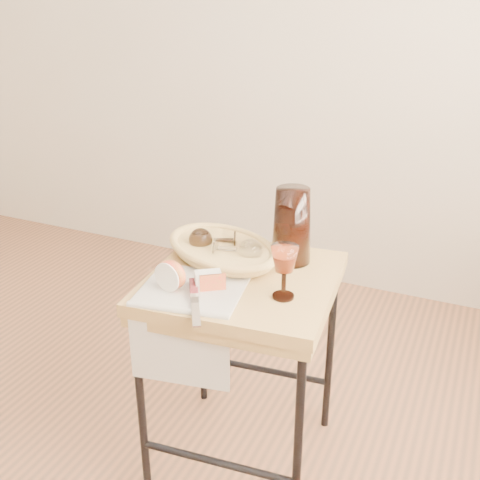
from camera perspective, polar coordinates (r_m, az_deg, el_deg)
The scene contains 11 objects.
wall_back at distance 2.95m, azimuth -1.35°, elevation 22.42°, with size 3.60×0.00×2.70m, color beige.
side_table at distance 1.80m, azimuth 0.27°, elevation -12.99°, with size 0.52×0.52×0.66m, color brown, non-canonical shape.
tea_towel at distance 1.56m, azimuth -4.71°, elevation -4.84°, with size 0.27×0.25×0.01m, color silver.
bread_basket at distance 1.73m, azimuth -1.76°, elevation -1.11°, with size 0.35×0.24×0.05m, color #A6774D, non-canonical shape.
goblet_lying_a at distance 1.75m, azimuth -2.47°, elevation 0.01°, with size 0.12×0.07×0.07m, color #412E1F, non-canonical shape.
goblet_lying_b at distance 1.68m, azimuth -0.47°, elevation -0.94°, with size 0.12×0.07×0.07m, color white, non-canonical shape.
pitcher at distance 1.68m, azimuth 5.18°, elevation 1.45°, with size 0.16×0.24×0.27m, color black, non-canonical shape.
wine_goblet at distance 1.49m, azimuth 4.41°, elevation -3.19°, with size 0.07×0.07×0.15m, color white, non-canonical shape.
apple_half at distance 1.55m, azimuth -6.77°, elevation -3.41°, with size 0.09×0.05×0.08m, color red.
apple_wedge at distance 1.55m, azimuth -3.19°, elevation -3.97°, with size 0.07×0.04×0.05m, color white.
table_knife at distance 1.49m, azimuth -4.53°, elevation -5.89°, with size 0.23×0.02×0.02m, color silver, non-canonical shape.
Camera 1 is at (1.28, -0.86, 1.40)m, focal length 42.88 mm.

